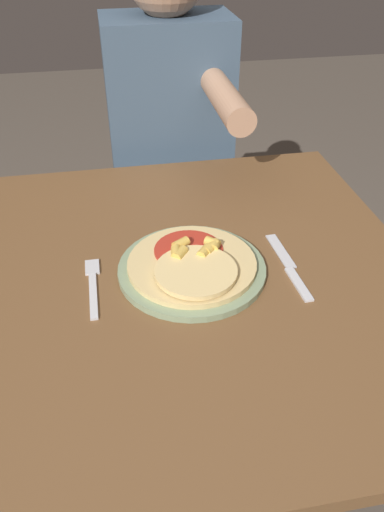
# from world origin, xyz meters

# --- Properties ---
(ground_plane) EXTENTS (8.00, 8.00, 0.00)m
(ground_plane) POSITION_xyz_m (0.00, 0.00, 0.00)
(ground_plane) COLOR brown
(dining_table) EXTENTS (0.99, 0.97, 0.73)m
(dining_table) POSITION_xyz_m (0.00, 0.00, 0.62)
(dining_table) COLOR brown
(dining_table) RESTS_ON ground_plane
(plate) EXTENTS (0.29, 0.29, 0.01)m
(plate) POSITION_xyz_m (0.03, -0.00, 0.74)
(plate) COLOR gray
(plate) RESTS_ON dining_table
(pizza) EXTENTS (0.25, 0.25, 0.04)m
(pizza) POSITION_xyz_m (0.03, -0.01, 0.75)
(pizza) COLOR #DBBC7A
(pizza) RESTS_ON plate
(fork) EXTENTS (0.03, 0.18, 0.00)m
(fork) POSITION_xyz_m (-0.16, -0.00, 0.73)
(fork) COLOR silver
(fork) RESTS_ON dining_table
(knife) EXTENTS (0.03, 0.22, 0.00)m
(knife) POSITION_xyz_m (0.23, -0.02, 0.73)
(knife) COLOR silver
(knife) RESTS_ON dining_table
(person_diner) EXTENTS (0.36, 0.52, 1.26)m
(person_diner) POSITION_xyz_m (0.09, 0.67, 0.73)
(person_diner) COLOR #2D2D38
(person_diner) RESTS_ON ground_plane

